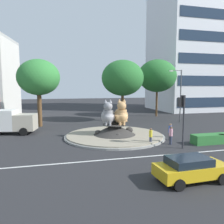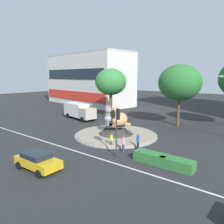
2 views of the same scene
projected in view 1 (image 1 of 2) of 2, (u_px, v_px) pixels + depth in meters
ground_plane at (115, 137)px, 24.87m from camera, size 160.00×160.00×0.00m
lane_centreline at (139, 157)px, 17.83m from camera, size 112.00×0.20×0.01m
roundabout_island at (115, 133)px, 24.82m from camera, size 10.74×10.74×1.43m
cat_statue_grey at (108, 115)px, 24.40m from camera, size 2.15×2.65×2.70m
cat_statue_calico at (121, 115)px, 24.56m from camera, size 2.10×2.81×2.74m
traffic_light_mast at (182, 110)px, 20.01m from camera, size 0.76×0.48×4.70m
office_tower at (197, 43)px, 53.36m from camera, size 19.06×15.04×30.73m
clipped_hedge_strip at (218, 138)px, 22.25m from camera, size 5.42×1.20×0.90m
broadleaf_tree_behind_island at (39, 78)px, 30.77m from camera, size 5.65×5.65×9.08m
second_tree_near_tower at (123, 78)px, 35.25m from camera, size 6.45×6.45×9.48m
third_tree_left at (157, 76)px, 41.22m from camera, size 6.84×6.84×10.24m
streetlight_arm at (179, 92)px, 34.61m from camera, size 2.20×0.50×7.90m
pedestrian_yellow_shirt at (151, 136)px, 21.55m from camera, size 0.32×0.32×1.58m
pedestrian_blue_shirt at (170, 131)px, 23.36m from camera, size 0.33×0.33×1.71m
pedestrian_pink_shirt at (171, 135)px, 21.66m from camera, size 0.34×0.34×1.73m
sedan_on_far_lane at (191, 168)px, 13.25m from camera, size 4.25×2.19×1.44m
delivery_box_truck at (1, 121)px, 26.33m from camera, size 7.76×3.72×2.77m
litter_bin at (221, 139)px, 22.00m from camera, size 0.56×0.56×0.90m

